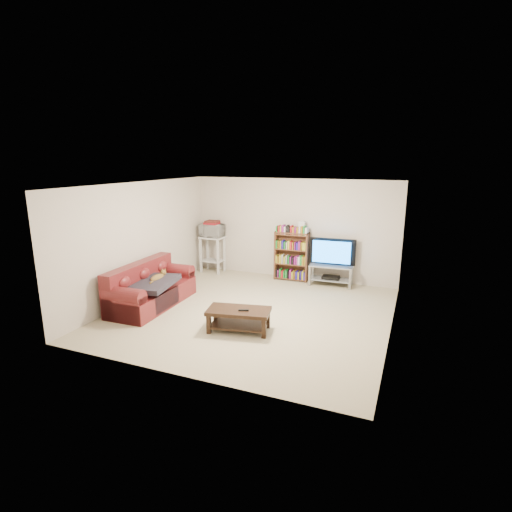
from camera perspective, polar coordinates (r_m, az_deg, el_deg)
The scene contains 19 objects.
floor at distance 7.70m, azimuth -0.44°, elevation -7.98°, with size 5.00×5.00×0.00m, color beige.
ceiling at distance 7.17m, azimuth -0.48°, elevation 10.15°, with size 5.00×5.00×0.00m, color white.
wall_back at distance 9.65m, azimuth 5.29°, elevation 3.85°, with size 5.00×5.00×0.00m, color silver.
wall_front at distance 5.21m, azimuth -11.17°, elevation -4.99°, with size 5.00×5.00×0.00m, color silver.
wall_left at distance 8.60m, azimuth -16.03°, elevation 2.15°, with size 5.00×5.00×0.00m, color silver.
wall_right at distance 6.81m, azimuth 19.36°, elevation -1.07°, with size 5.00×5.00×0.00m, color silver.
sofa at distance 8.23m, azimuth -15.01°, elevation -4.76°, with size 0.92×2.01×0.85m.
blanket at distance 7.97m, azimuth -14.61°, elevation -3.81°, with size 0.76×0.99×0.10m, color #28242D.
cat at distance 8.09m, azimuth -13.91°, elevation -3.05°, with size 0.22×0.54×0.16m, color brown, non-canonical shape.
coffee_table at distance 6.82m, azimuth -2.48°, elevation -8.54°, with size 1.14×0.73×0.38m.
remote at distance 6.71m, azimuth -1.78°, elevation -7.74°, with size 0.17×0.05×0.02m, color black.
tv_stand at distance 9.31m, azimuth 10.66°, elevation -2.20°, with size 0.99×0.49×0.49m.
television at distance 9.20m, azimuth 10.79°, elevation 0.54°, with size 1.04×0.14×0.60m, color black.
dvd_player at distance 9.35m, azimuth 10.63°, elevation -3.02°, with size 0.39×0.27×0.06m, color black.
bookshelf at distance 9.53m, azimuth 5.10°, elevation 0.08°, with size 0.82×0.27×1.17m.
shelf_clutter at distance 9.39m, azimuth 5.79°, elevation 4.05°, with size 0.60×0.19×0.28m.
microwave_stand at distance 10.25m, azimuth -6.23°, elevation 0.95°, with size 0.59×0.44×0.93m.
microwave at distance 10.15m, azimuth -6.30°, elevation 3.66°, with size 0.57×0.39×0.32m, color silver.
game_boxes at distance 10.12m, azimuth -6.33°, elevation 4.68°, with size 0.34×0.30×0.05m, color maroon.
Camera 1 is at (2.76, -6.60, 2.85)m, focal length 28.00 mm.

